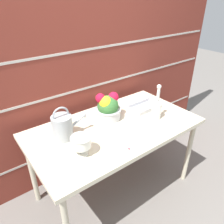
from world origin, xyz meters
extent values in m
plane|color=slate|center=(0.00, 0.00, 0.00)|extent=(12.00, 12.00, 0.00)
cube|color=maroon|center=(0.00, 0.52, 1.10)|extent=(3.60, 0.08, 2.20)
cube|color=#B7B2A8|center=(0.00, 0.48, 0.34)|extent=(3.53, 0.00, 0.02)
cube|color=#B7B2A8|center=(0.00, 0.48, 0.92)|extent=(3.53, 0.00, 0.02)
cube|color=#B7B2A8|center=(0.00, 0.48, 1.28)|extent=(3.53, 0.00, 0.02)
cube|color=beige|center=(0.00, 0.00, 0.72)|extent=(1.44, 0.79, 0.04)
cylinder|color=beige|center=(0.66, -0.33, 0.35)|extent=(0.04, 0.04, 0.70)
cylinder|color=beige|center=(-0.66, 0.33, 0.35)|extent=(0.04, 0.04, 0.70)
cylinder|color=beige|center=(0.66, 0.33, 0.35)|extent=(0.04, 0.04, 0.70)
cylinder|color=#9EA3A8|center=(-0.42, 0.11, 0.84)|extent=(0.15, 0.15, 0.19)
cylinder|color=#9EA3A8|center=(-0.29, 0.11, 0.85)|extent=(0.14, 0.02, 0.09)
cone|color=#9EA3A8|center=(-0.22, 0.11, 0.88)|extent=(0.05, 0.05, 0.06)
torus|color=#9EA3A8|center=(-0.42, 0.11, 0.95)|extent=(0.13, 0.01, 0.13)
cylinder|color=silver|center=(-0.40, -0.14, 0.75)|extent=(0.09, 0.09, 0.01)
cylinder|color=silver|center=(-0.40, -0.14, 0.78)|extent=(0.03, 0.03, 0.05)
sphere|color=silver|center=(-0.40, -0.14, 0.78)|extent=(0.04, 0.04, 0.04)
cylinder|color=silver|center=(-0.40, -0.14, 0.84)|extent=(0.13, 0.13, 0.07)
torus|color=silver|center=(-0.40, -0.14, 0.88)|extent=(0.14, 0.14, 0.01)
cylinder|color=#BCBCC1|center=(0.03, 0.14, 0.79)|extent=(0.22, 0.22, 0.09)
torus|color=#BCBCC1|center=(0.03, 0.14, 0.83)|extent=(0.23, 0.23, 0.01)
sphere|color=#387033|center=(0.03, 0.14, 0.86)|extent=(0.19, 0.19, 0.19)
sphere|color=yellow|center=(0.00, 0.13, 0.91)|extent=(0.11, 0.11, 0.11)
sphere|color=red|center=(-0.03, 0.17, 0.95)|extent=(0.08, 0.08, 0.08)
sphere|color=red|center=(0.09, 0.14, 0.93)|extent=(0.09, 0.09, 0.09)
cylinder|color=silver|center=(0.37, -0.11, 0.81)|extent=(0.08, 0.08, 0.15)
cone|color=silver|center=(0.37, -0.11, 0.90)|extent=(0.08, 0.08, 0.03)
cylinder|color=silver|center=(0.37, -0.11, 0.97)|extent=(0.03, 0.03, 0.11)
sphere|color=silver|center=(0.37, -0.11, 1.04)|extent=(0.04, 0.04, 0.04)
cube|color=#B7B7BC|center=(0.42, 0.08, 0.74)|extent=(0.29, 0.17, 0.01)
cube|color=#B7B7BC|center=(0.42, -0.01, 0.76)|extent=(0.29, 0.01, 0.04)
cube|color=#B7B7BC|center=(0.42, 0.16, 0.76)|extent=(0.29, 0.01, 0.04)
cube|color=#B7B7BC|center=(0.27, 0.08, 0.76)|extent=(0.01, 0.17, 0.04)
cube|color=#B7B7BC|center=(0.56, 0.08, 0.76)|extent=(0.01, 0.17, 0.04)
sphere|color=red|center=(-0.10, -0.30, 0.74)|extent=(0.01, 0.01, 0.01)
camera|label=1|loc=(-0.95, -1.21, 1.74)|focal=35.00mm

